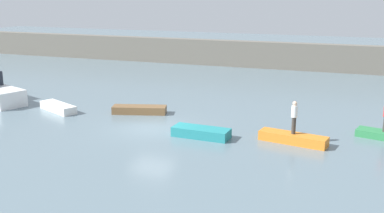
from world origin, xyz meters
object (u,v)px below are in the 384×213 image
(rowboat_green, at_px, (384,135))
(person_white_shirt, at_px, (294,116))
(rowboat_white, at_px, (58,107))
(rowboat_orange, at_px, (293,138))
(rowboat_teal, at_px, (201,132))
(rowboat_brown, at_px, (139,110))

(rowboat_green, bearing_deg, person_white_shirt, -137.76)
(rowboat_white, xyz_separation_m, rowboat_orange, (15.64, -1.35, -0.00))
(rowboat_orange, bearing_deg, rowboat_teal, -161.11)
(rowboat_teal, distance_m, rowboat_orange, 4.93)
(rowboat_brown, height_order, person_white_shirt, person_white_shirt)
(rowboat_brown, relative_size, rowboat_green, 1.22)
(rowboat_brown, relative_size, person_white_shirt, 1.98)
(rowboat_white, relative_size, rowboat_orange, 0.89)
(rowboat_green, relative_size, person_white_shirt, 1.62)
(person_white_shirt, bearing_deg, rowboat_teal, -171.86)
(rowboat_orange, bearing_deg, rowboat_brown, 176.35)
(rowboat_white, xyz_separation_m, rowboat_teal, (10.76, -2.05, 0.01))
(rowboat_white, height_order, person_white_shirt, person_white_shirt)
(person_white_shirt, bearing_deg, rowboat_white, 175.07)
(rowboat_orange, height_order, rowboat_green, rowboat_orange)
(rowboat_green, bearing_deg, rowboat_brown, -166.75)
(rowboat_teal, bearing_deg, rowboat_brown, 151.34)
(rowboat_teal, distance_m, person_white_shirt, 5.08)
(rowboat_brown, bearing_deg, rowboat_white, 177.54)
(rowboat_brown, relative_size, rowboat_orange, 0.97)
(rowboat_teal, height_order, person_white_shirt, person_white_shirt)
(rowboat_white, distance_m, rowboat_green, 20.22)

